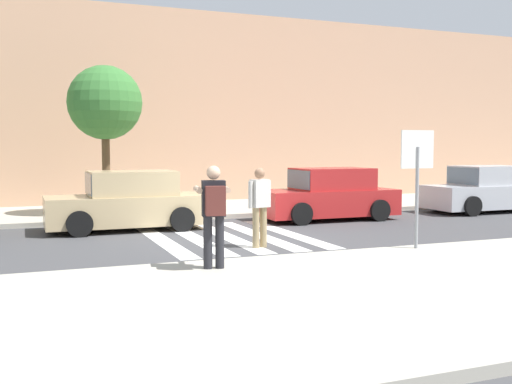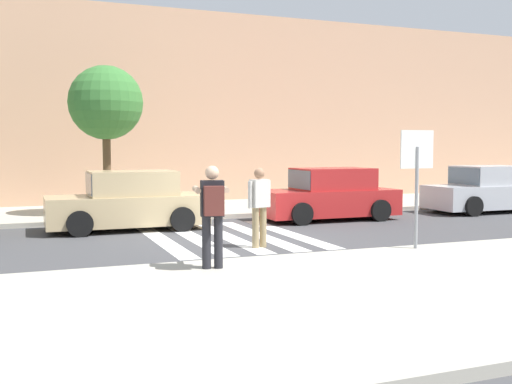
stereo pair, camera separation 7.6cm
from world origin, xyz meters
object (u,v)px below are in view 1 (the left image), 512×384
stop_sign (417,163)px  parked_car_tan (128,202)px  photographer_with_backpack (214,208)px  parked_car_red (329,196)px  parked_car_silver (486,190)px  street_tree_center (105,104)px  pedestrian_crossing (260,203)px

stop_sign → parked_car_tan: stop_sign is taller
stop_sign → parked_car_tan: 7.62m
stop_sign → photographer_with_backpack: stop_sign is taller
parked_car_red → parked_car_silver: bearing=-0.0°
stop_sign → parked_car_red: stop_sign is taller
parked_car_tan → street_tree_center: size_ratio=0.92×
stop_sign → parked_car_silver: (7.11, 5.83, -1.13)m
stop_sign → photographer_with_backpack: size_ratio=1.37×
parked_car_silver → photographer_with_backpack: bearing=-151.3°
stop_sign → parked_car_tan: bearing=129.3°
street_tree_center → parked_car_tan: bearing=-85.2°
parked_car_tan → parked_car_red: 5.94m
pedestrian_crossing → street_tree_center: size_ratio=0.39×
stop_sign → photographer_with_backpack: bearing=-173.8°
parked_car_tan → parked_car_silver: size_ratio=1.00×
photographer_with_backpack → parked_car_tan: photographer_with_backpack is taller
pedestrian_crossing → parked_car_tan: (-2.18, 3.86, -0.25)m
pedestrian_crossing → parked_car_silver: bearing=21.7°
pedestrian_crossing → street_tree_center: (-2.39, 6.43, 2.49)m
pedestrian_crossing → street_tree_center: bearing=110.4°
parked_car_tan → street_tree_center: street_tree_center is taller
photographer_with_backpack → parked_car_silver: bearing=28.7°
parked_car_tan → parked_car_silver: bearing=-0.0°
parked_car_tan → street_tree_center: 3.76m
stop_sign → pedestrian_crossing: (-2.60, 1.97, -0.89)m
parked_car_tan → parked_car_red: bearing=0.0°
photographer_with_backpack → parked_car_silver: (11.51, 6.31, -0.44)m
stop_sign → pedestrian_crossing: bearing=142.8°
parked_car_red → parked_car_silver: size_ratio=1.00×
parked_car_red → parked_car_silver: (5.95, -0.00, 0.00)m
parked_car_red → street_tree_center: size_ratio=0.92×
street_tree_center → pedestrian_crossing: bearing=-69.6°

